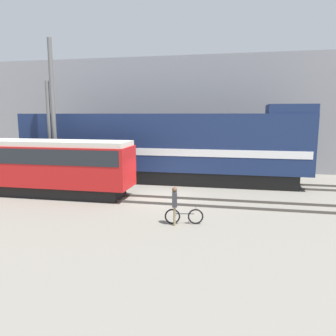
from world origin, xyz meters
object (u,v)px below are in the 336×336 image
at_px(freight_locomotive, 161,147).
at_px(streetcar, 53,164).
at_px(person, 175,202).
at_px(utility_pole_left, 50,134).
at_px(bicycle, 184,216).
at_px(utility_pole_center, 53,114).

xyz_separation_m(freight_locomotive, streetcar, (-5.56, -5.40, -0.68)).
xyz_separation_m(person, utility_pole_left, (-10.04, 6.61, 2.53)).
bearing_deg(bicycle, person, -150.68).
relative_size(bicycle, utility_pole_center, 0.18).
bearing_deg(utility_pole_left, streetcar, -56.84).
distance_m(person, utility_pole_left, 12.29).
height_order(person, utility_pole_center, utility_pole_center).
xyz_separation_m(person, utility_pole_center, (-9.68, 6.61, 3.91)).
distance_m(streetcar, utility_pole_center, 4.30).
xyz_separation_m(freight_locomotive, utility_pole_center, (-6.97, -2.70, 2.37)).
relative_size(freight_locomotive, bicycle, 11.93).
bearing_deg(person, bicycle, 29.32).
bearing_deg(freight_locomotive, utility_pole_center, -158.82).
relative_size(freight_locomotive, person, 11.83).
xyz_separation_m(bicycle, utility_pole_left, (-10.44, 6.39, 3.25)).
bearing_deg(person, streetcar, 154.69).
relative_size(bicycle, utility_pole_left, 0.24).
relative_size(streetcar, person, 5.52).
relative_size(bicycle, person, 0.99).
height_order(person, utility_pole_left, utility_pole_left).
distance_m(freight_locomotive, streetcar, 7.78).
height_order(streetcar, bicycle, streetcar).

